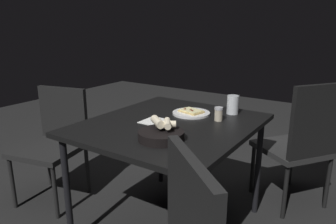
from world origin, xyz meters
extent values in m
cube|color=black|center=(0.00, 0.00, 0.72)|extent=(1.08, 0.95, 0.03)
cylinder|color=black|center=(-0.48, -0.42, 0.35)|extent=(0.04, 0.04, 0.70)
cylinder|color=black|center=(0.48, -0.42, 0.35)|extent=(0.04, 0.04, 0.70)
cylinder|color=black|center=(-0.48, 0.42, 0.35)|extent=(0.04, 0.04, 0.70)
cylinder|color=silver|center=(-0.23, 0.01, 0.74)|extent=(0.25, 0.25, 0.01)
cube|color=tan|center=(-0.23, 0.01, 0.75)|extent=(0.14, 0.17, 0.01)
cube|color=beige|center=(-0.23, 0.01, 0.76)|extent=(0.13, 0.16, 0.01)
sphere|color=brown|center=(-0.21, 0.04, 0.76)|extent=(0.02, 0.02, 0.02)
sphere|color=brown|center=(-0.22, 0.02, 0.76)|extent=(0.02, 0.02, 0.02)
sphere|color=brown|center=(-0.22, -0.03, 0.76)|extent=(0.02, 0.02, 0.02)
cylinder|color=black|center=(0.28, 0.12, 0.76)|extent=(0.24, 0.24, 0.05)
cylinder|color=#F4E4C0|center=(0.24, 0.13, 0.81)|extent=(0.09, 0.11, 0.04)
cylinder|color=#F4E4C0|center=(0.24, 0.14, 0.82)|extent=(0.11, 0.09, 0.03)
cylinder|color=#F4E4C0|center=(0.26, 0.09, 0.82)|extent=(0.11, 0.12, 0.04)
cylinder|color=#A92214|center=(0.33, 0.11, 0.75)|extent=(0.06, 0.06, 0.03)
cylinder|color=silver|center=(-0.39, 0.24, 0.79)|extent=(0.08, 0.08, 0.12)
cylinder|color=orange|center=(-0.39, 0.24, 0.76)|extent=(0.07, 0.07, 0.04)
cylinder|color=#BFB299|center=(-0.20, 0.23, 0.77)|extent=(0.05, 0.05, 0.07)
cylinder|color=maroon|center=(-0.20, 0.23, 0.75)|extent=(0.04, 0.04, 0.04)
cylinder|color=#B7B7BC|center=(-0.20, 0.23, 0.81)|extent=(0.05, 0.05, 0.01)
cube|color=white|center=(0.04, -0.10, 0.73)|extent=(0.16, 0.12, 0.00)
cube|color=#272727|center=(-0.78, 0.56, 0.42)|extent=(0.61, 0.61, 0.04)
cube|color=black|center=(-0.66, 0.73, 0.69)|extent=(0.36, 0.27, 0.50)
cylinder|color=black|center=(-1.04, 0.52, 0.20)|extent=(0.03, 0.03, 0.40)
cylinder|color=black|center=(-0.74, 0.30, 0.20)|extent=(0.03, 0.03, 0.40)
cylinder|color=black|center=(-0.82, 0.83, 0.20)|extent=(0.03, 0.03, 0.40)
cylinder|color=black|center=(-0.51, 0.61, 0.20)|extent=(0.03, 0.03, 0.40)
cube|color=black|center=(0.22, -0.93, 0.42)|extent=(0.53, 0.53, 0.04)
cube|color=black|center=(0.03, -0.98, 0.64)|extent=(0.13, 0.41, 0.41)
cylinder|color=black|center=(0.45, -1.08, 0.20)|extent=(0.03, 0.03, 0.40)
cylinder|color=black|center=(0.36, -0.71, 0.20)|extent=(0.03, 0.03, 0.40)
cylinder|color=black|center=(0.08, -1.16, 0.20)|extent=(0.03, 0.03, 0.40)
cylinder|color=black|center=(-0.01, -0.79, 0.20)|extent=(0.03, 0.03, 0.40)
camera|label=1|loc=(1.54, 1.01, 1.32)|focal=33.80mm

